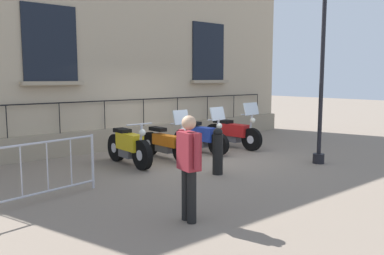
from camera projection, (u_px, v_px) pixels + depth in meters
ground_plane at (193, 157)px, 10.75m from camera, size 60.00×60.00×0.00m
building_facade at (135, 25)px, 12.37m from camera, size 0.82×12.63×7.63m
motorcycle_yellow at (129, 147)px, 9.75m from camera, size 1.96×0.67×1.07m
motorcycle_orange at (166, 143)px, 10.49m from camera, size 2.03×0.55×1.32m
motorcycle_blue at (201, 138)px, 11.35m from camera, size 1.92×0.67×1.32m
motorcycle_red at (233, 133)px, 12.17m from camera, size 2.15×0.75×1.40m
lamppost at (323, 35)px, 9.64m from camera, size 0.31×1.01×4.90m
crowd_barrier at (35, 170)px, 6.83m from camera, size 0.45×2.38×1.05m
bollard at (218, 151)px, 8.84m from camera, size 0.23×0.23×1.03m
pedestrian_standing at (189, 163)px, 5.90m from camera, size 0.52×0.28×1.58m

